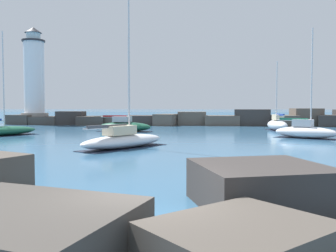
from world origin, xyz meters
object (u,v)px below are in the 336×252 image
(sailboat_moored_1, at_px, (123,140))
(sailboat_moored_4, at_px, (277,124))
(sailboat_moored_2, at_px, (125,126))
(sailboat_moored_6, at_px, (305,131))
(lighthouse, at_px, (34,82))

(sailboat_moored_1, height_order, sailboat_moored_4, sailboat_moored_1)
(sailboat_moored_1, distance_m, sailboat_moored_4, 24.51)
(sailboat_moored_2, relative_size, sailboat_moored_4, 1.31)
(sailboat_moored_1, xyz_separation_m, sailboat_moored_6, (14.55, 9.72, 0.07))
(sailboat_moored_1, xyz_separation_m, sailboat_moored_4, (13.75, 20.29, 0.15))
(lighthouse, bearing_deg, sailboat_moored_2, -39.69)
(lighthouse, bearing_deg, sailboat_moored_6, -30.87)
(sailboat_moored_6, bearing_deg, sailboat_moored_2, 160.04)
(lighthouse, height_order, sailboat_moored_6, lighthouse)
(sailboat_moored_2, height_order, sailboat_moored_4, sailboat_moored_2)
(sailboat_moored_2, height_order, sailboat_moored_6, sailboat_moored_2)
(sailboat_moored_4, relative_size, sailboat_moored_6, 0.83)
(sailboat_moored_4, bearing_deg, sailboat_moored_2, -167.73)
(lighthouse, relative_size, sailboat_moored_1, 1.49)
(sailboat_moored_1, bearing_deg, lighthouse, 125.33)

